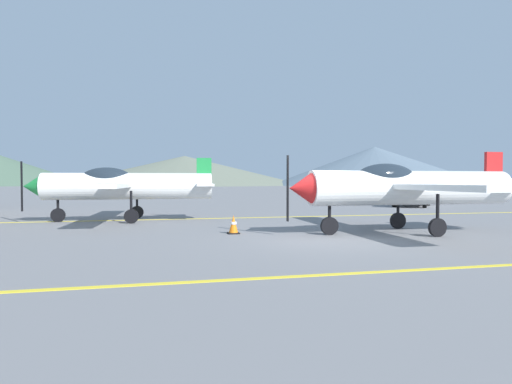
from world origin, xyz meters
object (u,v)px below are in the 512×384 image
(airplane_near, at_px, (403,187))
(car_sedan, at_px, (412,193))
(airplane_mid, at_px, (122,185))
(traffic_cone_front, at_px, (233,225))

(airplane_near, distance_m, car_sedan, 15.28)
(airplane_near, xyz_separation_m, airplane_mid, (-9.13, 6.27, 0.00))
(airplane_near, bearing_deg, car_sedan, 55.71)
(car_sedan, bearing_deg, airplane_near, -124.29)
(car_sedan, height_order, traffic_cone_front, car_sedan)
(airplane_near, height_order, traffic_cone_front, airplane_near)
(airplane_near, bearing_deg, airplane_mid, 145.53)
(car_sedan, distance_m, traffic_cone_front, 18.16)
(airplane_mid, bearing_deg, airplane_near, -34.47)
(airplane_near, xyz_separation_m, car_sedan, (8.60, 12.61, -0.65))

